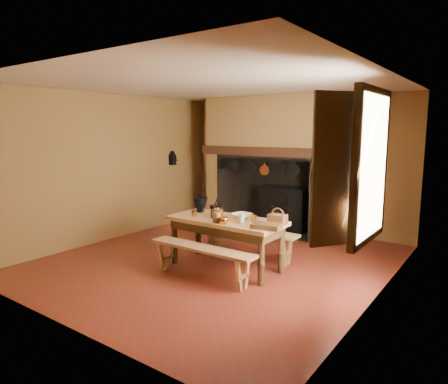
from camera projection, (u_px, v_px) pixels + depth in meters
name	position (u px, v px, depth m)	size (l,w,h in m)	color
floor	(218.00, 260.00, 6.53)	(5.50, 5.50, 0.00)	maroon
ceiling	(218.00, 85.00, 6.10)	(5.50, 5.50, 0.00)	silver
back_wall	(295.00, 164.00, 8.53)	(5.00, 0.02, 2.80)	brown
wall_left	(115.00, 167.00, 7.76)	(0.02, 5.50, 2.80)	brown
wall_right	(382.00, 189.00, 4.88)	(0.02, 5.50, 2.80)	brown
wall_front	(60.00, 200.00, 4.11)	(5.00, 0.02, 2.80)	brown
chimney_breast	(273.00, 145.00, 8.28)	(2.95, 0.96, 2.80)	brown
iron_range	(285.00, 208.00, 8.45)	(1.12, 0.55, 1.60)	black
hearth_pans	(240.00, 221.00, 8.90)	(0.51, 0.62, 0.20)	#C27E2C
hanging_pans	(258.00, 168.00, 7.97)	(1.92, 0.29, 0.27)	black
onion_string	(322.00, 174.00, 7.19)	(0.12, 0.10, 0.46)	#B15D20
herb_bunch	(332.00, 172.00, 7.08)	(0.20, 0.20, 0.35)	#59632F
window	(361.00, 166.00, 4.60)	(0.39, 1.75, 1.76)	white
wall_coffee_mill	(173.00, 157.00, 8.94)	(0.23, 0.16, 0.31)	black
work_table	(226.00, 227.00, 6.09)	(1.79, 0.80, 0.78)	tan
bench_front	(202.00, 255.00, 5.65)	(1.71, 0.30, 0.48)	tan
bench_back	(248.00, 236.00, 6.64)	(1.77, 0.31, 0.50)	tan
mortar_large	(201.00, 204.00, 6.55)	(0.23, 0.23, 0.39)	black
mortar_small	(215.00, 210.00, 6.21)	(0.18, 0.18, 0.30)	black
coffee_grinder	(217.00, 213.00, 6.12)	(0.18, 0.13, 0.21)	#331F10
brass_mug_a	(194.00, 213.00, 6.25)	(0.08, 0.08, 0.09)	#C27E2C
brass_mug_b	(254.00, 218.00, 5.89)	(0.09, 0.09, 0.10)	#C27E2C
mixing_bowl	(242.00, 216.00, 6.08)	(0.31, 0.31, 0.08)	beige
stoneware_crock	(217.00, 217.00, 5.79)	(0.13, 0.13, 0.16)	brown
glass_jar	(242.00, 218.00, 5.79)	(0.08, 0.08, 0.14)	beige
wicker_basket	(278.00, 219.00, 5.72)	(0.26, 0.19, 0.24)	#432814
wooden_tray	(267.00, 226.00, 5.48)	(0.39, 0.28, 0.07)	#331F10
brass_cup	(224.00, 221.00, 5.70)	(0.13, 0.13, 0.10)	#C27E2C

